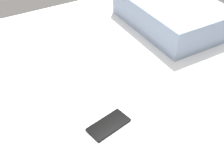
{
  "coord_description": "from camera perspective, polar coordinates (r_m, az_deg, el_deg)",
  "views": [
    {
      "loc": [
        58.46,
        -42.5,
        91.19
      ],
      "look_at": [
        -10.25,
        -3.32,
        24.0
      ],
      "focal_mm": 47.56,
      "sensor_mm": 36.0,
      "label": 1
    }
  ],
  "objects": [
    {
      "name": "bed_mattress",
      "position": [
        1.09,
        4.22,
        -8.48
      ],
      "size": [
        180.0,
        140.0,
        18.0
      ],
      "primitive_type": "cube",
      "color": "white",
      "rests_on": "ground"
    },
    {
      "name": "cell_phone",
      "position": [
        0.98,
        -0.66,
        -7.83
      ],
      "size": [
        9.55,
        15.1,
        0.8
      ],
      "primitive_type": "cube",
      "rotation": [
        0.0,
        0.0,
        3.35
      ],
      "color": "black",
      "rests_on": "bed_mattress"
    },
    {
      "name": "pillow",
      "position": [
        1.51,
        11.37,
        13.28
      ],
      "size": [
        52.0,
        36.0,
        13.0
      ],
      "primitive_type": "cube",
      "color": "#8C9EB7",
      "rests_on": "bed_mattress"
    }
  ]
}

